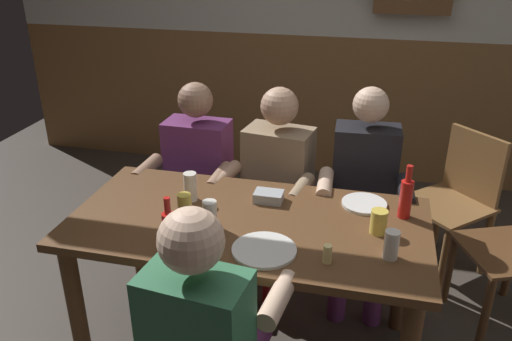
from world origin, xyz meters
TOP-DOWN VIEW (x-y plane):
  - back_wall_wainscot at (0.00, 2.29)m, footprint 5.32×0.12m
  - dining_table at (0.00, -0.01)m, footprint 1.65×0.83m
  - person_0 at (-0.50, 0.63)m, footprint 0.53×0.51m
  - person_1 at (-0.01, 0.63)m, footprint 0.56×0.58m
  - person_2 at (0.50, 0.62)m, footprint 0.51×0.55m
  - person_3 at (0.01, -0.65)m, footprint 0.53×0.55m
  - chair_empty_near_left at (1.06, 1.02)m, footprint 0.62×0.62m
  - table_candle at (0.39, -0.26)m, footprint 0.04×0.04m
  - condiment_caddy at (0.05, 0.19)m, footprint 0.14×0.10m
  - plate_0 at (0.51, 0.26)m, footprint 0.22×0.22m
  - plate_1 at (0.13, -0.25)m, footprint 0.27×0.27m
  - bottle_0 at (0.70, 0.19)m, footprint 0.06×0.06m
  - bottle_1 at (-0.24, -0.35)m, footprint 0.05×0.05m
  - pint_glass_0 at (-0.26, -0.12)m, footprint 0.06×0.06m
  - pint_glass_1 at (0.58, 0.02)m, footprint 0.07×0.07m
  - pint_glass_2 at (0.64, -0.17)m, footprint 0.06×0.06m
  - pint_glass_3 at (-0.32, 0.11)m, footprint 0.06×0.06m
  - pint_glass_4 at (-0.15, -0.12)m, footprint 0.06×0.06m

SIDE VIEW (x-z plane):
  - chair_empty_near_left at x=1.06m, z-range 0.04..0.92m
  - back_wall_wainscot at x=0.00m, z-range 0.00..1.20m
  - dining_table at x=0.00m, z-range 0.26..1.02m
  - person_0 at x=-0.50m, z-range 0.06..1.25m
  - person_1 at x=-0.01m, z-range 0.06..1.25m
  - person_3 at x=0.01m, z-range 0.06..1.26m
  - person_2 at x=0.50m, z-range 0.05..1.28m
  - plate_0 at x=0.51m, z-range 0.76..0.78m
  - plate_1 at x=0.13m, z-range 0.76..0.78m
  - condiment_caddy at x=0.05m, z-range 0.76..0.81m
  - table_candle at x=0.39m, z-range 0.76..0.84m
  - pint_glass_1 at x=0.58m, z-range 0.76..0.87m
  - pint_glass_2 at x=0.64m, z-range 0.76..0.88m
  - pint_glass_4 at x=-0.15m, z-range 0.76..0.89m
  - pint_glass_3 at x=-0.32m, z-range 0.76..0.90m
  - pint_glass_0 at x=-0.26m, z-range 0.76..0.92m
  - bottle_0 at x=0.70m, z-range 0.73..0.99m
  - bottle_1 at x=-0.24m, z-range 0.74..1.00m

